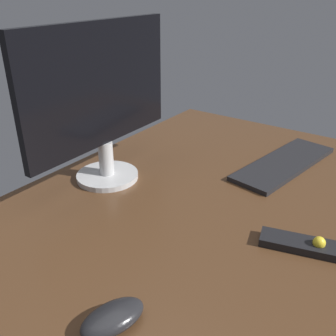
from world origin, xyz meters
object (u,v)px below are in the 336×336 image
at_px(computer_mouse, 113,318).
at_px(monitor, 101,101).
at_px(keyboard, 284,163).
at_px(media_remote, 307,245).

bearing_deg(computer_mouse, monitor, 61.63).
relative_size(keyboard, computer_mouse, 3.63).
distance_m(monitor, computer_mouse, 0.55).
relative_size(computer_mouse, media_remote, 0.58).
distance_m(monitor, media_remote, 0.59).
bearing_deg(keyboard, media_remote, -144.31).
xyz_separation_m(monitor, keyboard, (0.37, -0.38, -0.22)).
bearing_deg(monitor, computer_mouse, -136.09).
distance_m(keyboard, computer_mouse, 0.73).
height_order(keyboard, computer_mouse, computer_mouse).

